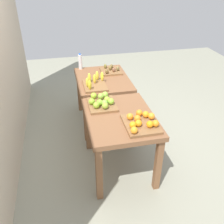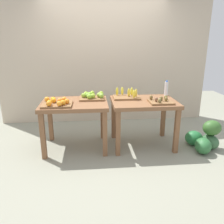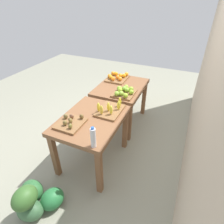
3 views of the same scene
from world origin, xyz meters
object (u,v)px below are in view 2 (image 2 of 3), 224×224
at_px(display_table_right, 144,107).
at_px(watermelon_pile, 205,138).
at_px(water_bottle, 166,88).
at_px(kiwi_bin, 161,101).
at_px(banana_crate, 127,96).
at_px(display_table_left, 75,109).
at_px(orange_bin, 57,103).
at_px(apple_bin, 92,96).

relative_size(display_table_right, watermelon_pile, 1.58).
distance_m(display_table_right, water_bottle, 0.60).
bearing_deg(watermelon_pile, water_bottle, 133.93).
bearing_deg(kiwi_bin, banana_crate, 144.03).
relative_size(display_table_left, water_bottle, 3.88).
bearing_deg(display_table_right, banana_crate, 146.54).
xyz_separation_m(orange_bin, watermelon_pile, (2.35, -0.07, -0.64)).
distance_m(kiwi_bin, water_bottle, 0.53).
relative_size(orange_bin, banana_crate, 1.00).
xyz_separation_m(orange_bin, banana_crate, (1.11, 0.35, -0.00)).
bearing_deg(watermelon_pile, apple_bin, 167.08).
bearing_deg(apple_bin, display_table_right, -11.16).
height_order(display_table_left, banana_crate, banana_crate).
xyz_separation_m(display_table_right, kiwi_bin, (0.22, -0.18, 0.15)).
height_order(banana_crate, watermelon_pile, banana_crate).
bearing_deg(display_table_left, orange_bin, -143.80).
height_order(display_table_left, kiwi_bin, kiwi_bin).
xyz_separation_m(display_table_left, kiwi_bin, (1.34, -0.18, 0.15)).
bearing_deg(orange_bin, water_bottle, 14.39).
xyz_separation_m(orange_bin, apple_bin, (0.53, 0.34, 0.01)).
bearing_deg(watermelon_pile, banana_crate, 161.26).
distance_m(display_table_left, water_bottle, 1.63).
height_order(display_table_left, water_bottle, water_bottle).
bearing_deg(banana_crate, watermelon_pile, -18.74).
distance_m(orange_bin, kiwi_bin, 1.59).
distance_m(display_table_left, kiwi_bin, 1.36).
height_order(display_table_right, banana_crate, banana_crate).
bearing_deg(display_table_left, watermelon_pile, -6.84).
relative_size(banana_crate, watermelon_pile, 0.67).
bearing_deg(kiwi_bin, orange_bin, -179.98).
height_order(display_table_left, watermelon_pile, display_table_left).
relative_size(orange_bin, apple_bin, 1.07).
bearing_deg(apple_bin, orange_bin, -146.89).
relative_size(display_table_left, watermelon_pile, 1.58).
relative_size(apple_bin, banana_crate, 0.93).
relative_size(display_table_left, display_table_right, 1.00).
bearing_deg(water_bottle, kiwi_bin, -116.99).
bearing_deg(orange_bin, display_table_right, 7.46).
xyz_separation_m(banana_crate, watermelon_pile, (1.24, -0.42, -0.64)).
bearing_deg(kiwi_bin, watermelon_pile, -5.59).
relative_size(display_table_left, orange_bin, 2.36).
height_order(display_table_left, orange_bin, orange_bin).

